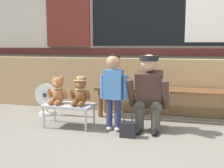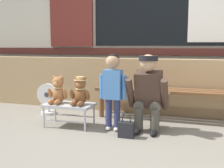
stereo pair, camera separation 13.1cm
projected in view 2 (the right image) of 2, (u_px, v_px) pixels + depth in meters
The scene contains 10 objects.
ground_plane at pixel (138, 142), 3.07m from camera, with size 60.00×60.00×0.00m, color gray.
brick_low_wall at pixel (159, 86), 4.35m from camera, with size 7.18×0.25×0.85m, color tan.
wooden_bench_long at pixel (169, 94), 3.95m from camera, with size 2.10×0.40×0.44m.
small_display_bench at pixel (69, 106), 3.64m from camera, with size 0.64×0.36×0.30m.
teddy_bear_plain at pixel (58, 91), 3.66m from camera, with size 0.28×0.26×0.36m.
teddy_bear_with_hat at pixel (80, 91), 3.57m from camera, with size 0.28×0.27×0.36m.
child_standing at pixel (113, 83), 3.43m from camera, with size 0.35×0.18×0.96m.
adult_crouching at pixel (149, 93), 3.42m from camera, with size 0.50×0.49×0.95m.
handbag_on_ground at pixel (126, 129), 3.22m from camera, with size 0.18×0.11×0.27m.
floor_fan at pixel (48, 99), 4.29m from camera, with size 0.34×0.24×0.48m.
Camera 2 is at (0.64, -2.89, 1.06)m, focal length 44.70 mm.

